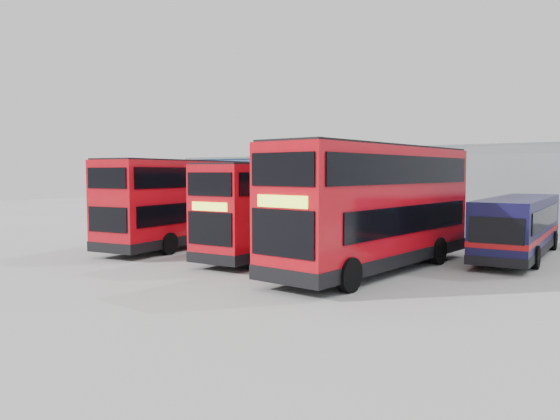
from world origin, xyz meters
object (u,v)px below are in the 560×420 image
object	(u,v)px
single_decker_blue	(518,228)
panel_van	(187,207)
double_decker_left	(183,204)
double_decker_right	(376,209)
double_decker_centre	(279,210)
office_block	(272,188)

from	to	relation	value
single_decker_blue	panel_van	distance (m)	26.58
single_decker_blue	panel_van	world-z (taller)	single_decker_blue
double_decker_left	double_decker_right	distance (m)	11.41
double_decker_centre	double_decker_right	xyz separation A→B (m)	(5.30, -0.95, 0.34)
double_decker_left	panel_van	distance (m)	15.59
panel_van	double_decker_left	bearing A→B (deg)	-55.42
double_decker_left	single_decker_blue	bearing A→B (deg)	-166.04
panel_van	single_decker_blue	bearing A→B (deg)	-20.30
double_decker_left	double_decker_right	size ratio (longest dim) A/B	0.92
double_decker_centre	double_decker_left	bearing A→B (deg)	179.12
double_decker_right	panel_van	bearing A→B (deg)	156.13
office_block	double_decker_centre	world-z (taller)	office_block
double_decker_centre	office_block	bearing A→B (deg)	123.99
double_decker_centre	single_decker_blue	bearing A→B (deg)	29.76
double_decker_centre	single_decker_blue	size ratio (longest dim) A/B	1.00
office_block	double_decker_centre	distance (m)	21.39
double_decker_right	double_decker_centre	bearing A→B (deg)	174.76
single_decker_blue	panel_van	bearing A→B (deg)	-13.67
double_decker_centre	single_decker_blue	xyz separation A→B (m)	(9.30, 5.82, -0.76)
office_block	double_decker_centre	bearing A→B (deg)	-53.74
double_decker_centre	panel_van	distance (m)	20.14
double_decker_right	panel_van	world-z (taller)	double_decker_right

